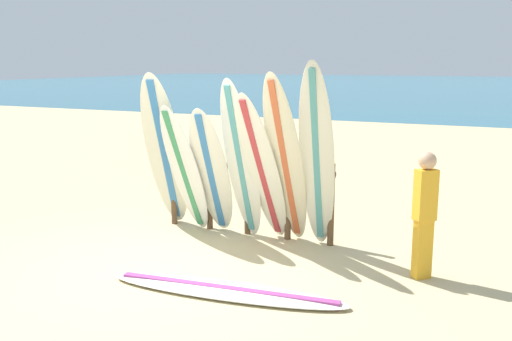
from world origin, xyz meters
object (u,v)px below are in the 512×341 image
object	(u,v)px
surfboard_leaning_left	(185,170)
surfboard_leaning_right	(286,162)
surfboard_leaning_far_left	(165,152)
surfboard_lying_on_sand	(226,290)
surfboard_leaning_center	(241,160)
beachgoer_standing	(425,210)
surfboard_leaning_far_right	(317,158)
surfboard_rack	(247,188)
surfboard_leaning_center_right	(262,169)
surfboard_leaning_center_left	(211,172)

from	to	relation	value
surfboard_leaning_left	surfboard_leaning_right	bearing A→B (deg)	-0.53
surfboard_leaning_far_left	surfboard_lying_on_sand	bearing A→B (deg)	-42.40
surfboard_leaning_center	surfboard_lying_on_sand	size ratio (longest dim) A/B	0.83
surfboard_leaning_left	beachgoer_standing	xyz separation A→B (m)	(3.41, -0.32, -0.14)
surfboard_leaning_left	surfboard_leaning_center	distance (m)	0.88
surfboard_leaning_center	surfboard_leaning_far_right	size ratio (longest dim) A/B	0.91
surfboard_rack	surfboard_leaning_center_right	distance (m)	0.67
surfboard_rack	surfboard_leaning_far_right	size ratio (longest dim) A/B	1.04
surfboard_leaning_far_left	surfboard_leaning_center	world-z (taller)	surfboard_leaning_far_left
surfboard_leaning_far_left	surfboard_leaning_center_right	distance (m)	1.61
surfboard_leaning_center	surfboard_leaning_right	bearing A→B (deg)	-8.80
surfboard_leaning_right	surfboard_leaning_far_right	distance (m)	0.41
surfboard_leaning_left	surfboard_leaning_center_left	bearing A→B (deg)	7.15
beachgoer_standing	surfboard_leaning_left	bearing A→B (deg)	174.71
surfboard_leaning_center_right	beachgoer_standing	size ratio (longest dim) A/B	1.42
surfboard_leaning_center_right	surfboard_leaning_right	bearing A→B (deg)	-3.80
surfboard_lying_on_sand	beachgoer_standing	size ratio (longest dim) A/B	1.86
surfboard_leaning_center_right	surfboard_leaning_far_right	world-z (taller)	surfboard_leaning_far_right
surfboard_leaning_right	surfboard_lying_on_sand	world-z (taller)	surfboard_leaning_right
surfboard_leaning_left	surfboard_lying_on_sand	size ratio (longest dim) A/B	0.69
surfboard_rack	surfboard_leaning_far_left	xyz separation A→B (m)	(-1.20, -0.31, 0.50)
surfboard_leaning_far_left	surfboard_lying_on_sand	world-z (taller)	surfboard_leaning_far_left
surfboard_leaning_left	surfboard_leaning_center_right	distance (m)	1.23
surfboard_leaning_far_right	surfboard_lying_on_sand	size ratio (longest dim) A/B	0.91
surfboard_lying_on_sand	surfboard_leaning_right	bearing A→B (deg)	89.04
surfboard_leaning_center	surfboard_lying_on_sand	xyz separation A→B (m)	(0.68, -1.77, -1.11)
surfboard_lying_on_sand	beachgoer_standing	distance (m)	2.44
surfboard_leaning_far_right	surfboard_leaning_center_left	bearing A→B (deg)	-178.78
surfboard_leaning_right	beachgoer_standing	xyz separation A→B (m)	(1.84, -0.30, -0.37)
surfboard_lying_on_sand	beachgoer_standing	world-z (taller)	beachgoer_standing
surfboard_leaning_center_right	beachgoer_standing	xyz separation A→B (m)	(2.19, -0.32, -0.24)
surfboard_leaning_far_left	surfboard_leaning_center_left	world-z (taller)	surfboard_leaning_far_left
surfboard_leaning_left	surfboard_leaning_far_left	bearing A→B (deg)	167.95
surfboard_rack	surfboard_leaning_far_right	bearing A→B (deg)	-14.86
surfboard_leaning_far_right	surfboard_leaning_left	bearing A→B (deg)	-177.53
beachgoer_standing	surfboard_leaning_center_left	bearing A→B (deg)	173.00
surfboard_leaning_center_left	surfboard_leaning_right	xyz separation A→B (m)	(1.16, -0.07, 0.24)
surfboard_leaning_right	beachgoer_standing	distance (m)	1.90
surfboard_leaning_center_left	surfboard_leaning_center	distance (m)	0.49
surfboard_leaning_center_left	surfboard_leaning_right	bearing A→B (deg)	-3.29
surfboard_leaning_center_left	surfboard_lying_on_sand	xyz separation A→B (m)	(1.13, -1.73, -0.92)
surfboard_lying_on_sand	surfboard_leaning_center_left	bearing A→B (deg)	123.17
surfboard_leaning_center	surfboard_leaning_far_left	bearing A→B (deg)	-179.36
surfboard_leaning_right	surfboard_lying_on_sand	bearing A→B (deg)	-90.96
surfboard_rack	surfboard_leaning_left	bearing A→B (deg)	-154.50
surfboard_rack	surfboard_leaning_right	size ratio (longest dim) A/B	1.10
surfboard_leaning_left	surfboard_leaning_center_left	size ratio (longest dim) A/B	1.01
surfboard_lying_on_sand	surfboard_rack	bearing A→B (deg)	109.36
surfboard_leaning_far_left	beachgoer_standing	distance (m)	3.83
surfboard_leaning_right	surfboard_leaning_center	bearing A→B (deg)	171.20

